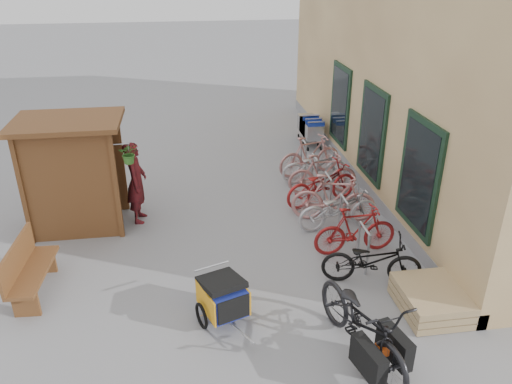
{
  "coord_description": "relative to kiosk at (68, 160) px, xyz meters",
  "views": [
    {
      "loc": [
        -0.86,
        -7.58,
        5.37
      ],
      "look_at": [
        0.5,
        1.5,
        1.0
      ],
      "focal_mm": 35.0,
      "sensor_mm": 36.0,
      "label": 1
    }
  ],
  "objects": [
    {
      "name": "bike_7",
      "position": [
        5.68,
        2.01,
        -1.01
      ],
      "size": [
        1.89,
        0.97,
        1.09
      ],
      "primitive_type": "imported",
      "rotation": [
        0.0,
        0.0,
        1.84
      ],
      "color": "tan",
      "rests_on": "ground"
    },
    {
      "name": "bike_5",
      "position": [
        5.7,
        0.81,
        -1.04
      ],
      "size": [
        1.73,
        0.53,
        1.03
      ],
      "primitive_type": "imported",
      "rotation": [
        0.0,
        0.0,
        1.54
      ],
      "color": "tan",
      "rests_on": "ground"
    },
    {
      "name": "bike_2",
      "position": [
        5.57,
        -0.95,
        -1.08
      ],
      "size": [
        1.86,
        0.83,
        0.95
      ],
      "primitive_type": "imported",
      "rotation": [
        0.0,
        0.0,
        1.68
      ],
      "color": "#AAAAAF",
      "rests_on": "ground"
    },
    {
      "name": "ground",
      "position": [
        3.28,
        -2.47,
        -1.55
      ],
      "size": [
        80.0,
        80.0,
        0.0
      ],
      "primitive_type": "plane",
      "color": "gray"
    },
    {
      "name": "bike_rack",
      "position": [
        5.58,
        -0.07,
        -1.04
      ],
      "size": [
        0.05,
        5.35,
        0.86
      ],
      "color": "#A5A8AD",
      "rests_on": "ground"
    },
    {
      "name": "kiosk",
      "position": [
        0.0,
        0.0,
        0.0
      ],
      "size": [
        2.49,
        1.65,
        2.4
      ],
      "color": "brown",
      "rests_on": "ground"
    },
    {
      "name": "bike_4",
      "position": [
        5.53,
        0.27,
        -1.05
      ],
      "size": [
        2.01,
        1.24,
        1.0
      ],
      "primitive_type": "imported",
      "rotation": [
        0.0,
        0.0,
        1.9
      ],
      "color": "maroon",
      "rests_on": "ground"
    },
    {
      "name": "cargo_bike",
      "position": [
        4.78,
        -4.68,
        -0.97
      ],
      "size": [
        1.28,
        2.36,
        1.18
      ],
      "rotation": [
        0.0,
        0.0,
        0.24
      ],
      "color": "black",
      "rests_on": "ground"
    },
    {
      "name": "bike_6",
      "position": [
        5.68,
        1.48,
        -1.1
      ],
      "size": [
        1.74,
        0.66,
        0.91
      ],
      "primitive_type": "imported",
      "rotation": [
        0.0,
        0.0,
        1.6
      ],
      "color": "#AAAAAF",
      "rests_on": "ground"
    },
    {
      "name": "bench",
      "position": [
        -0.4,
        -2.4,
        -1.04
      ],
      "size": [
        0.56,
        1.61,
        1.0
      ],
      "rotation": [
        0.0,
        0.0,
        -0.05
      ],
      "color": "brown",
      "rests_on": "ground"
    },
    {
      "name": "child_trailer",
      "position": [
        2.85,
        -3.58,
        -1.1
      ],
      "size": [
        0.92,
        1.41,
        0.82
      ],
      "rotation": [
        0.0,
        0.0,
        0.35
      ],
      "color": "#1B2998",
      "rests_on": "ground"
    },
    {
      "name": "bike_0",
      "position": [
        5.56,
        -2.96,
        -1.09
      ],
      "size": [
        1.86,
        1.02,
        0.93
      ],
      "primitive_type": "imported",
      "rotation": [
        0.0,
        0.0,
        1.33
      ],
      "color": "black",
      "rests_on": "ground"
    },
    {
      "name": "building",
      "position": [
        9.77,
        2.03,
        1.94
      ],
      "size": [
        6.07,
        13.0,
        7.0
      ],
      "color": "#DCB87E",
      "rests_on": "ground"
    },
    {
      "name": "pallet_stack",
      "position": [
        6.28,
        -3.87,
        -1.34
      ],
      "size": [
        1.0,
        1.2,
        0.4
      ],
      "color": "tan",
      "rests_on": "ground"
    },
    {
      "name": "person_kiosk",
      "position": [
        1.31,
        0.07,
        -0.64
      ],
      "size": [
        0.49,
        0.7,
        1.83
      ],
      "primitive_type": "imported",
      "rotation": [
        0.0,
        0.0,
        1.49
      ],
      "color": "maroon",
      "rests_on": "ground"
    },
    {
      "name": "bike_1",
      "position": [
        5.6,
        -1.95,
        -1.05
      ],
      "size": [
        1.7,
        0.56,
        1.01
      ],
      "primitive_type": "imported",
      "rotation": [
        0.0,
        0.0,
        1.62
      ],
      "color": "maroon",
      "rests_on": "ground"
    },
    {
      "name": "shopping_carts",
      "position": [
        6.28,
        4.38,
        -1.0
      ],
      "size": [
        0.53,
        1.46,
        0.95
      ],
      "color": "silver",
      "rests_on": "ground"
    },
    {
      "name": "bike_3",
      "position": [
        5.55,
        -0.6,
        -1.0
      ],
      "size": [
        1.91,
        0.95,
        1.11
      ],
      "primitive_type": "imported",
      "rotation": [
        0.0,
        0.0,
        1.33
      ],
      "color": "tan",
      "rests_on": "ground"
    }
  ]
}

